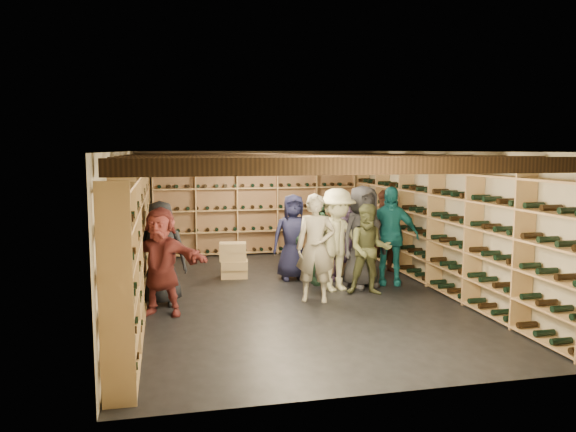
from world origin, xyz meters
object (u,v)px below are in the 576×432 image
at_px(person_4, 389,236).
at_px(person_7, 316,248).
at_px(crate_loose, 332,268).
at_px(person_3, 337,240).
at_px(crate_stack_right, 343,257).
at_px(person_12, 363,237).
at_px(person_10, 319,241).
at_px(crate_stack_left, 233,260).
at_px(person_6, 293,237).
at_px(person_11, 345,241).
at_px(person_5, 161,261).
at_px(person_8, 388,232).
at_px(person_2, 369,250).
at_px(person_0, 161,253).

height_order(person_4, person_7, person_4).
height_order(crate_loose, person_3, person_3).
xyz_separation_m(crate_stack_right, person_12, (0.01, -1.06, 0.56)).
bearing_deg(person_10, crate_stack_left, 141.52).
distance_m(crate_loose, person_7, 2.31).
relative_size(crate_stack_left, person_10, 0.43).
xyz_separation_m(person_6, person_11, (0.91, -0.31, -0.06)).
xyz_separation_m(person_5, person_8, (4.36, 1.95, 0.02)).
height_order(crate_loose, person_2, person_2).
bearing_deg(person_10, crate_loose, 49.51).
bearing_deg(person_3, crate_loose, 62.67).
distance_m(person_0, person_4, 4.06).
distance_m(person_6, person_11, 0.96).
height_order(crate_loose, person_10, person_10).
bearing_deg(person_12, person_7, -164.16).
relative_size(person_0, person_4, 0.93).
bearing_deg(person_0, person_4, 10.37).
height_order(person_4, person_10, person_4).
height_order(person_5, person_11, person_5).
height_order(crate_stack_right, person_6, person_6).
height_order(crate_stack_left, person_12, person_12).
bearing_deg(person_5, person_0, 109.32).
relative_size(person_2, person_4, 0.86).
xyz_separation_m(person_2, person_12, (0.08, 0.55, 0.14)).
height_order(person_6, person_12, person_12).
xyz_separation_m(crate_stack_right, person_3, (-0.52, -1.21, 0.55)).
xyz_separation_m(crate_stack_left, person_5, (-1.33, -2.15, 0.46)).
distance_m(person_4, person_5, 4.17).
bearing_deg(person_8, person_3, -122.81).
xyz_separation_m(person_0, person_10, (2.80, 0.80, -0.03)).
bearing_deg(person_12, person_8, 29.05).
bearing_deg(person_3, person_8, 25.67).
bearing_deg(person_3, person_11, 48.44).
distance_m(person_2, person_5, 3.43).
relative_size(person_8, person_10, 1.04).
height_order(person_6, person_11, person_6).
relative_size(person_6, person_8, 0.98).
bearing_deg(person_8, person_0, -143.79).
xyz_separation_m(person_4, person_11, (-0.70, 0.43, -0.14)).
bearing_deg(crate_stack_left, person_7, -60.44).
bearing_deg(person_2, person_12, 97.16).
distance_m(person_4, person_7, 1.81).
bearing_deg(crate_stack_right, person_10, -134.84).
relative_size(person_5, person_10, 1.01).
relative_size(person_2, person_7, 0.88).
relative_size(person_7, person_11, 1.16).
xyz_separation_m(person_0, person_6, (2.42, 1.26, -0.02)).
bearing_deg(person_8, person_2, -103.63).
height_order(crate_loose, person_6, person_6).
height_order(person_6, person_10, person_6).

